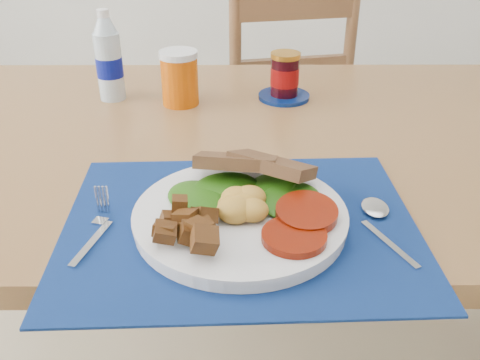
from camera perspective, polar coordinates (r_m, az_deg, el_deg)
The scene contains 9 objects.
table at distance 1.10m, azimuth 2.50°, elevation 0.94°, with size 1.40×0.90×0.75m.
chair_far at distance 1.79m, azimuth 4.45°, elevation 8.90°, with size 0.48×0.46×1.11m.
placemat at distance 0.79m, azimuth 0.01°, elevation -4.75°, with size 0.51×0.40×0.00m, color black.
breakfast_plate at distance 0.77m, azimuth -0.44°, elevation -3.50°, with size 0.31×0.31×0.07m.
fork at distance 0.80m, azimuth -14.98°, elevation -5.08°, with size 0.04×0.15×0.00m.
spoon at distance 0.81m, azimuth 14.62°, elevation -4.06°, with size 0.06×0.17×0.01m.
water_bottle at distance 1.25m, azimuth -13.81°, elevation 12.24°, with size 0.06×0.06×0.20m.
juice_glass at distance 1.20m, azimuth -6.45°, elevation 10.61°, with size 0.08×0.08×0.11m, color #C34E05.
jam_on_saucer at distance 1.24m, azimuth 4.79°, elevation 10.73°, with size 0.12×0.12×0.11m.
Camera 1 is at (-0.05, -0.76, 1.20)m, focal length 40.00 mm.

